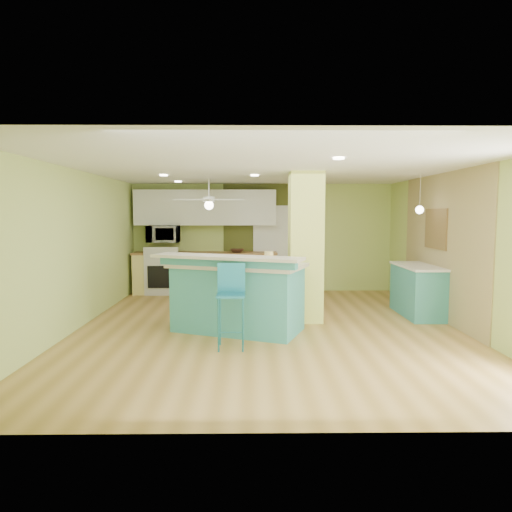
# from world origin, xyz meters

# --- Properties ---
(floor) EXTENTS (6.00, 7.00, 0.01)m
(floor) POSITION_xyz_m (0.00, 0.00, -0.01)
(floor) COLOR olive
(floor) RESTS_ON ground
(ceiling) EXTENTS (6.00, 7.00, 0.01)m
(ceiling) POSITION_xyz_m (0.00, 0.00, 2.50)
(ceiling) COLOR white
(ceiling) RESTS_ON wall_back
(wall_back) EXTENTS (6.00, 0.01, 2.50)m
(wall_back) POSITION_xyz_m (0.00, 3.50, 1.25)
(wall_back) COLOR #BCD270
(wall_back) RESTS_ON floor
(wall_front) EXTENTS (6.00, 0.01, 2.50)m
(wall_front) POSITION_xyz_m (0.00, -3.50, 1.25)
(wall_front) COLOR #BCD270
(wall_front) RESTS_ON floor
(wall_left) EXTENTS (0.01, 7.00, 2.50)m
(wall_left) POSITION_xyz_m (-3.00, 0.00, 1.25)
(wall_left) COLOR #BCD270
(wall_left) RESTS_ON floor
(wall_right) EXTENTS (0.01, 7.00, 2.50)m
(wall_right) POSITION_xyz_m (3.00, 0.00, 1.25)
(wall_right) COLOR #BCD270
(wall_right) RESTS_ON floor
(wood_panel) EXTENTS (0.02, 3.40, 2.50)m
(wood_panel) POSITION_xyz_m (2.99, 0.60, 1.25)
(wood_panel) COLOR #968155
(wood_panel) RESTS_ON floor
(olive_accent) EXTENTS (2.20, 0.02, 2.50)m
(olive_accent) POSITION_xyz_m (0.20, 3.49, 1.25)
(olive_accent) COLOR #4A5020
(olive_accent) RESTS_ON floor
(interior_door) EXTENTS (0.82, 0.05, 2.00)m
(interior_door) POSITION_xyz_m (0.20, 3.46, 1.00)
(interior_door) COLOR white
(interior_door) RESTS_ON floor
(column) EXTENTS (0.55, 0.55, 2.50)m
(column) POSITION_xyz_m (0.65, 0.50, 1.25)
(column) COLOR #D9E56A
(column) RESTS_ON floor
(kitchen_run) EXTENTS (3.25, 0.63, 0.94)m
(kitchen_run) POSITION_xyz_m (-1.30, 3.20, 0.47)
(kitchen_run) COLOR #EEDD7C
(kitchen_run) RESTS_ON floor
(stove) EXTENTS (0.76, 0.66, 1.08)m
(stove) POSITION_xyz_m (-2.25, 3.19, 0.46)
(stove) COLOR silver
(stove) RESTS_ON floor
(upper_cabinets) EXTENTS (3.20, 0.34, 0.80)m
(upper_cabinets) POSITION_xyz_m (-1.30, 3.32, 1.95)
(upper_cabinets) COLOR white
(upper_cabinets) RESTS_ON wall_back
(microwave) EXTENTS (0.70, 0.48, 0.39)m
(microwave) POSITION_xyz_m (-2.25, 3.20, 1.35)
(microwave) COLOR white
(microwave) RESTS_ON wall_back
(ceiling_fan) EXTENTS (1.41, 1.41, 0.61)m
(ceiling_fan) POSITION_xyz_m (-1.10, 2.00, 2.08)
(ceiling_fan) COLOR white
(ceiling_fan) RESTS_ON ceiling
(pendant_lamp) EXTENTS (0.14, 0.14, 0.69)m
(pendant_lamp) POSITION_xyz_m (2.65, 0.75, 1.88)
(pendant_lamp) COLOR silver
(pendant_lamp) RESTS_ON ceiling
(wall_decor) EXTENTS (0.03, 0.90, 0.70)m
(wall_decor) POSITION_xyz_m (2.96, 0.80, 1.55)
(wall_decor) COLOR brown
(wall_decor) RESTS_ON wood_panel
(peninsula) EXTENTS (2.42, 1.90, 1.21)m
(peninsula) POSITION_xyz_m (-0.48, -0.17, 0.56)
(peninsula) COLOR teal
(peninsula) RESTS_ON floor
(bar_stool) EXTENTS (0.38, 0.38, 1.14)m
(bar_stool) POSITION_xyz_m (-0.54, -1.04, 0.76)
(bar_stool) COLOR #1D6C83
(bar_stool) RESTS_ON floor
(side_counter) EXTENTS (0.60, 1.40, 0.90)m
(side_counter) POSITION_xyz_m (2.70, 0.87, 0.45)
(side_counter) COLOR teal
(side_counter) RESTS_ON floor
(fruit_bowl) EXTENTS (0.34, 0.34, 0.08)m
(fruit_bowl) POSITION_xyz_m (-0.58, 3.12, 0.98)
(fruit_bowl) COLOR #3A2117
(fruit_bowl) RESTS_ON kitchen_run
(canister) EXTENTS (0.14, 0.14, 0.18)m
(canister) POSITION_xyz_m (0.01, -0.10, 1.14)
(canister) COLOR yellow
(canister) RESTS_ON peninsula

